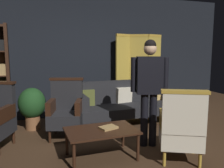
# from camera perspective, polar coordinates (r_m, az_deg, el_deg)

# --- Properties ---
(ground_plane) EXTENTS (10.00, 10.00, 0.00)m
(ground_plane) POSITION_cam_1_polar(r_m,az_deg,el_deg) (3.78, 4.35, -16.12)
(ground_plane) COLOR #3D2819
(back_wall) EXTENTS (7.20, 0.10, 2.80)m
(back_wall) POSITION_cam_1_polar(r_m,az_deg,el_deg) (5.76, -5.70, 6.71)
(back_wall) COLOR black
(back_wall) RESTS_ON ground_plane
(folding_screen) EXTENTS (1.27, 0.26, 1.90)m
(folding_screen) POSITION_cam_1_polar(r_m,az_deg,el_deg) (6.00, 6.27, 2.81)
(folding_screen) COLOR #B29338
(folding_screen) RESTS_ON ground_plane
(velvet_couch) EXTENTS (2.12, 0.78, 0.88)m
(velvet_couch) POSITION_cam_1_polar(r_m,az_deg,el_deg) (5.11, 3.27, -4.18)
(velvet_couch) COLOR black
(velvet_couch) RESTS_ON ground_plane
(coffee_table) EXTENTS (1.00, 0.64, 0.42)m
(coffee_table) POSITION_cam_1_polar(r_m,az_deg,el_deg) (3.53, -2.54, -11.40)
(coffee_table) COLOR black
(coffee_table) RESTS_ON ground_plane
(armchair_gilt_accent) EXTENTS (0.78, 0.78, 1.04)m
(armchair_gilt_accent) POSITION_cam_1_polar(r_m,az_deg,el_deg) (3.51, 15.98, -9.83)
(armchair_gilt_accent) COLOR #B78E33
(armchair_gilt_accent) RESTS_ON ground_plane
(armchair_wing_right) EXTENTS (0.73, 0.73, 1.04)m
(armchair_wing_right) POSITION_cam_1_polar(r_m,az_deg,el_deg) (4.38, -10.78, -5.98)
(armchair_wing_right) COLOR black
(armchair_wing_right) RESTS_ON ground_plane
(standing_figure) EXTENTS (0.56, 0.33, 1.70)m
(standing_figure) POSITION_cam_1_polar(r_m,az_deg,el_deg) (3.85, 8.77, 0.20)
(standing_figure) COLOR black
(standing_figure) RESTS_ON ground_plane
(potted_plant) EXTENTS (0.52, 0.52, 0.81)m
(potted_plant) POSITION_cam_1_polar(r_m,az_deg,el_deg) (4.96, -18.27, -4.81)
(potted_plant) COLOR brown
(potted_plant) RESTS_ON ground_plane
(book_tan_leather) EXTENTS (0.28, 0.23, 0.03)m
(book_tan_leather) POSITION_cam_1_polar(r_m,az_deg,el_deg) (3.55, -0.87, -10.19)
(book_tan_leather) COLOR #9E7A47
(book_tan_leather) RESTS_ON coffee_table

